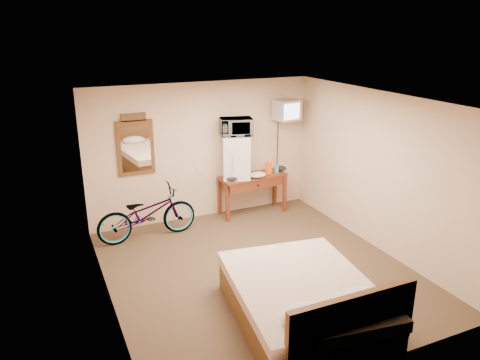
{
  "coord_description": "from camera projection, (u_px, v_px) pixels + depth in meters",
  "views": [
    {
      "loc": [
        -2.74,
        -5.47,
        3.45
      ],
      "look_at": [
        -0.03,
        0.56,
        1.24
      ],
      "focal_mm": 35.0,
      "sensor_mm": 36.0,
      "label": 1
    }
  ],
  "objects": [
    {
      "name": "mini_fridge",
      "position": [
        236.0,
        157.0,
        8.52
      ],
      "size": [
        0.61,
        0.6,
        0.8
      ],
      "color": "white",
      "rests_on": "desk"
    },
    {
      "name": "microwave",
      "position": [
        236.0,
        127.0,
        8.35
      ],
      "size": [
        0.64,
        0.51,
        0.31
      ],
      "primitive_type": "imported",
      "rotation": [
        0.0,
        0.0,
        -0.26
      ],
      "color": "white",
      "rests_on": "mini_fridge"
    },
    {
      "name": "cloth_cream",
      "position": [
        258.0,
        175.0,
        8.64
      ],
      "size": [
        0.33,
        0.25,
        0.1
      ],
      "primitive_type": "ellipsoid",
      "color": "silver",
      "rests_on": "desk"
    },
    {
      "name": "bicycle",
      "position": [
        147.0,
        214.0,
        7.8
      ],
      "size": [
        1.71,
        0.67,
        0.88
      ],
      "primitive_type": "imported",
      "rotation": [
        0.0,
        0.0,
        1.62
      ],
      "color": "black",
      "rests_on": "floor"
    },
    {
      "name": "cloth_dark_a",
      "position": [
        232.0,
        178.0,
        8.46
      ],
      "size": [
        0.25,
        0.19,
        0.09
      ],
      "primitive_type": "ellipsoid",
      "color": "black",
      "rests_on": "desk"
    },
    {
      "name": "snack_bag",
      "position": [
        269.0,
        168.0,
        8.81
      ],
      "size": [
        0.12,
        0.09,
        0.23
      ],
      "primitive_type": "cube",
      "rotation": [
        0.0,
        0.0,
        0.18
      ],
      "color": "#F45715",
      "rests_on": "desk"
    },
    {
      "name": "blue_cup",
      "position": [
        277.0,
        169.0,
        8.89
      ],
      "size": [
        0.08,
        0.08,
        0.14
      ],
      "primitive_type": "cylinder",
      "color": "#3E94D3",
      "rests_on": "desk"
    },
    {
      "name": "room",
      "position": [
        259.0,
        191.0,
        6.49
      ],
      "size": [
        4.6,
        4.64,
        2.5
      ],
      "color": "#443322",
      "rests_on": "ground"
    },
    {
      "name": "cloth_dark_b",
      "position": [
        281.0,
        168.0,
        9.02
      ],
      "size": [
        0.22,
        0.18,
        0.1
      ],
      "primitive_type": "ellipsoid",
      "color": "black",
      "rests_on": "desk"
    },
    {
      "name": "desk",
      "position": [
        253.0,
        182.0,
        8.77
      ],
      "size": [
        1.32,
        0.61,
        0.75
      ],
      "color": "maroon",
      "rests_on": "floor"
    },
    {
      "name": "wall_mirror",
      "position": [
        135.0,
        146.0,
        7.91
      ],
      "size": [
        0.63,
        0.04,
        1.06
      ],
      "color": "brown",
      "rests_on": "room"
    },
    {
      "name": "crt_television",
      "position": [
        287.0,
        110.0,
        8.64
      ],
      "size": [
        0.48,
        0.59,
        0.38
      ],
      "color": "black",
      "rests_on": "room"
    },
    {
      "name": "bed",
      "position": [
        305.0,
        302.0,
        5.6
      ],
      "size": [
        1.84,
        2.29,
        0.9
      ],
      "color": "brown",
      "rests_on": "floor"
    }
  ]
}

